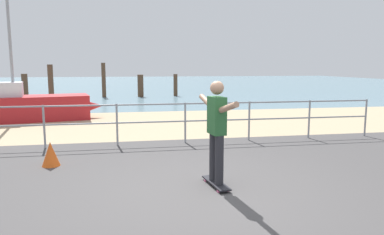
% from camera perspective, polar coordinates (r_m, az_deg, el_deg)
% --- Properties ---
extents(ground_plane, '(24.00, 10.00, 0.04)m').
position_cam_1_polar(ground_plane, '(4.87, 5.50, -15.67)').
color(ground_plane, '#474444').
rests_on(ground_plane, ground).
extents(beach_strip, '(24.00, 6.00, 0.04)m').
position_cam_1_polar(beach_strip, '(12.50, -4.41, -0.86)').
color(beach_strip, tan).
rests_on(beach_strip, ground).
extents(sea_surface, '(72.00, 50.00, 0.04)m').
position_cam_1_polar(sea_surface, '(40.35, -8.44, 5.34)').
color(sea_surface, slate).
rests_on(sea_surface, ground).
extents(railing_fence, '(11.92, 0.05, 1.05)m').
position_cam_1_polar(railing_fence, '(8.99, -6.43, 0.06)').
color(railing_fence, gray).
rests_on(railing_fence, ground).
extents(sailboat, '(5.07, 2.26, 5.80)m').
position_cam_1_polar(sailboat, '(14.07, -24.46, 1.60)').
color(sailboat, '#B21E23').
rests_on(sailboat, ground).
extents(skateboard, '(0.31, 0.82, 0.08)m').
position_cam_1_polar(skateboard, '(5.98, 3.84, -10.34)').
color(skateboard, black).
rests_on(skateboard, ground).
extents(skateboarder, '(0.30, 1.44, 1.65)m').
position_cam_1_polar(skateboarder, '(5.75, 3.93, -1.33)').
color(skateboarder, '#26262B').
rests_on(skateboarder, skateboard).
extents(groyne_post_0, '(0.34, 0.34, 1.50)m').
position_cam_1_polar(groyne_post_0, '(23.42, -24.97, 4.47)').
color(groyne_post_0, '#513826').
rests_on(groyne_post_0, ground).
extents(groyne_post_1, '(0.26, 0.26, 2.03)m').
position_cam_1_polar(groyne_post_1, '(19.00, -21.47, 4.77)').
color(groyne_post_1, '#513826').
rests_on(groyne_post_1, ground).
extents(groyne_post_2, '(0.25, 0.25, 2.15)m').
position_cam_1_polar(groyne_post_2, '(23.05, -13.83, 5.76)').
color(groyne_post_2, '#513826').
rests_on(groyne_post_2, ground).
extents(groyne_post_3, '(0.37, 0.37, 1.41)m').
position_cam_1_polar(groyne_post_3, '(23.03, -8.17, 5.00)').
color(groyne_post_3, '#513826').
rests_on(groyne_post_3, ground).
extents(groyne_post_4, '(0.26, 0.26, 1.43)m').
position_cam_1_polar(groyne_post_4, '(23.40, -2.63, 5.15)').
color(groyne_post_4, '#513826').
rests_on(groyne_post_4, ground).
extents(traffic_cone, '(0.36, 0.36, 0.50)m').
position_cam_1_polar(traffic_cone, '(7.58, -21.51, -5.47)').
color(traffic_cone, '#E55919').
rests_on(traffic_cone, ground).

